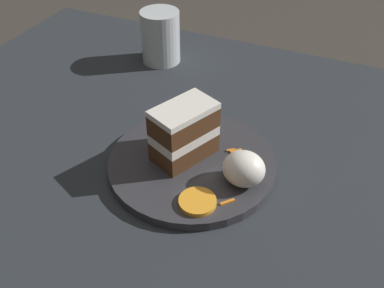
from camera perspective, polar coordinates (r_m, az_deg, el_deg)
ground_plane at (r=0.69m, az=0.70°, el=-6.58°), size 6.00×6.00×0.00m
dining_table at (r=0.68m, az=0.71°, el=-5.59°), size 1.14×0.91×0.03m
plate at (r=0.68m, az=-0.00°, el=-2.50°), size 0.25×0.25×0.02m
cake_slice at (r=0.66m, az=-1.02°, el=1.54°), size 0.09×0.11×0.09m
cream_dollop at (r=0.63m, az=6.59°, el=-3.14°), size 0.06×0.05×0.05m
orange_garnish at (r=0.61m, az=0.70°, el=-7.32°), size 0.05×0.05×0.01m
carrot_shreds_scatter at (r=0.68m, az=3.89°, el=-1.69°), size 0.14×0.15×0.00m
drinking_glass at (r=0.94m, az=-4.00°, el=13.02°), size 0.08×0.08×0.11m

